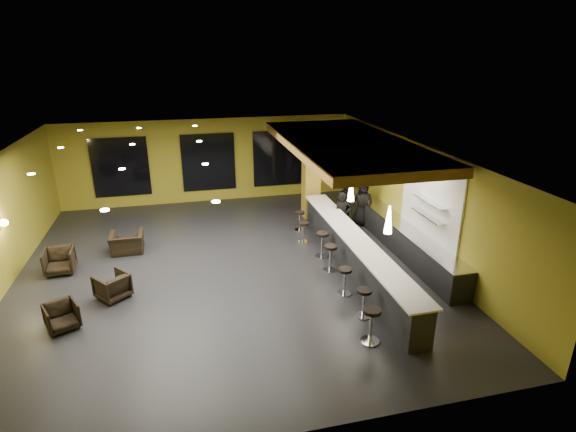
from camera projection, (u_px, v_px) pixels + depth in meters
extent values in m
cube|color=black|center=(228.00, 269.00, 13.56)|extent=(12.00, 13.00, 0.10)
cube|color=black|center=(221.00, 152.00, 12.28)|extent=(12.00, 13.00, 0.10)
cube|color=olive|center=(208.00, 161.00, 18.88)|extent=(12.00, 0.10, 3.50)
cube|color=olive|center=(269.00, 356.00, 6.96)|extent=(12.00, 0.10, 3.50)
cube|color=olive|center=(416.00, 198.00, 14.24)|extent=(0.10, 13.00, 3.50)
cube|color=olive|center=(346.00, 144.00, 14.13)|extent=(3.60, 8.00, 0.28)
cube|color=black|center=(121.00, 167.00, 18.03)|extent=(2.20, 0.06, 2.40)
cube|color=black|center=(209.00, 162.00, 18.79)|extent=(2.20, 0.06, 2.40)
cube|color=black|center=(278.00, 158.00, 19.45)|extent=(2.20, 0.06, 2.40)
cube|color=white|center=(430.00, 200.00, 13.22)|extent=(0.06, 3.20, 2.40)
cube|color=black|center=(354.00, 254.00, 13.25)|extent=(0.60, 8.00, 1.00)
cube|color=silver|center=(355.00, 238.00, 13.06)|extent=(0.78, 8.10, 0.05)
cube|color=black|center=(408.00, 243.00, 14.17)|extent=(0.70, 6.00, 0.86)
cube|color=silver|center=(409.00, 230.00, 14.01)|extent=(0.72, 6.00, 0.03)
cube|color=silver|center=(428.00, 216.00, 13.15)|extent=(0.30, 1.50, 0.03)
cube|color=silver|center=(430.00, 201.00, 12.99)|extent=(0.30, 1.50, 0.03)
cube|color=#A48124|center=(311.00, 173.00, 16.99)|extent=(0.60, 0.60, 3.50)
sphere|color=#FFE5B2|center=(4.00, 223.00, 12.07)|extent=(0.22, 0.22, 0.22)
cone|color=white|center=(389.00, 220.00, 10.78)|extent=(0.20, 0.20, 0.70)
cone|color=white|center=(351.00, 189.00, 13.05)|extent=(0.20, 0.20, 0.70)
cone|color=white|center=(325.00, 168.00, 15.32)|extent=(0.20, 0.20, 0.70)
imported|color=black|center=(342.00, 215.00, 15.45)|extent=(0.63, 0.45, 1.61)
imported|color=black|center=(347.00, 202.00, 16.68)|extent=(0.85, 0.69, 1.65)
imported|color=black|center=(362.00, 203.00, 16.49)|extent=(0.94, 0.73, 1.70)
imported|color=black|center=(62.00, 316.00, 10.52)|extent=(0.93, 0.93, 0.64)
imported|color=black|center=(112.00, 286.00, 11.79)|extent=(1.06, 1.06, 0.70)
imported|color=black|center=(60.00, 261.00, 13.11)|extent=(0.84, 0.86, 0.75)
imported|color=black|center=(127.00, 243.00, 14.42)|extent=(1.03, 0.90, 0.67)
cylinder|color=silver|center=(370.00, 341.00, 10.13)|extent=(0.43, 0.43, 0.03)
cylinder|color=silver|center=(371.00, 327.00, 9.99)|extent=(0.08, 0.08, 0.76)
cylinder|color=black|center=(372.00, 311.00, 9.85)|extent=(0.41, 0.41, 0.09)
cylinder|color=silver|center=(363.00, 316.00, 11.09)|extent=(0.38, 0.38, 0.03)
cylinder|color=silver|center=(364.00, 304.00, 10.97)|extent=(0.07, 0.07, 0.66)
cylinder|color=black|center=(365.00, 291.00, 10.84)|extent=(0.36, 0.36, 0.08)
cylinder|color=silver|center=(344.00, 293.00, 12.09)|extent=(0.39, 0.39, 0.03)
cylinder|color=silver|center=(345.00, 282.00, 11.97)|extent=(0.07, 0.07, 0.67)
cylinder|color=black|center=(345.00, 270.00, 11.84)|extent=(0.37, 0.37, 0.08)
cylinder|color=silver|center=(330.00, 270.00, 13.37)|extent=(0.41, 0.41, 0.03)
cylinder|color=silver|center=(330.00, 259.00, 13.24)|extent=(0.07, 0.07, 0.71)
cylinder|color=black|center=(331.00, 247.00, 13.10)|extent=(0.39, 0.39, 0.08)
cylinder|color=silver|center=(322.00, 256.00, 14.23)|extent=(0.42, 0.42, 0.03)
cylinder|color=silver|center=(322.00, 246.00, 14.10)|extent=(0.07, 0.07, 0.73)
cylinder|color=black|center=(322.00, 234.00, 13.96)|extent=(0.39, 0.39, 0.08)
cylinder|color=silver|center=(303.00, 242.00, 15.27)|extent=(0.37, 0.37, 0.03)
cylinder|color=silver|center=(303.00, 233.00, 15.16)|extent=(0.06, 0.06, 0.65)
cylinder|color=black|center=(304.00, 223.00, 15.03)|extent=(0.35, 0.35, 0.07)
cylinder|color=silver|center=(300.00, 230.00, 16.28)|extent=(0.36, 0.36, 0.03)
cylinder|color=silver|center=(300.00, 222.00, 16.16)|extent=(0.06, 0.06, 0.64)
cylinder|color=black|center=(300.00, 213.00, 16.04)|extent=(0.35, 0.35, 0.07)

